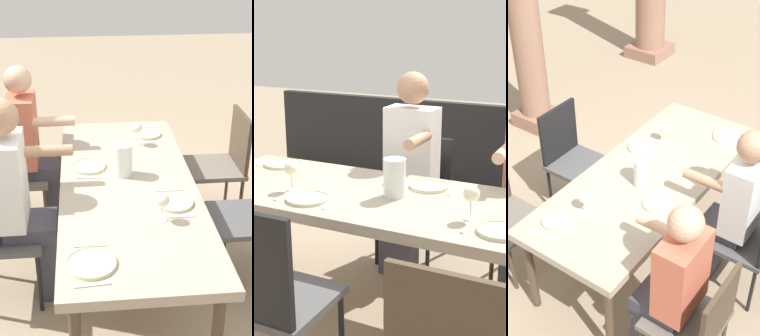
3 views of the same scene
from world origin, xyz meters
The scene contains 21 objects.
ground_plane centered at (0.00, 0.00, 0.00)m, with size 16.00×16.00×0.00m, color gray.
dining_table centered at (0.00, 0.00, 0.68)m, with size 2.08×0.84×0.75m.
chair_west_north centered at (-0.75, 0.84, 0.52)m, with size 0.44×0.44×0.90m.
chair_west_south centered at (-0.75, -0.84, 0.51)m, with size 0.44×0.44×0.89m.
diner_woman_green centered at (0.06, -0.66, 0.72)m, with size 0.34×0.50×1.35m.
diner_man_white centered at (-0.75, -0.65, 0.70)m, with size 0.35×0.49×1.31m.
plate_0 centered at (-0.76, 0.22, 0.76)m, with size 0.22×0.22×0.02m.
wine_glass_0 centered at (-0.60, 0.12, 0.87)m, with size 0.08×0.08×0.17m.
fork_0 centered at (-0.91, 0.22, 0.75)m, with size 0.02×0.17×0.01m, color silver.
spoon_0 centered at (-0.61, 0.22, 0.75)m, with size 0.02×0.17×0.01m, color silver.
plate_1 centered at (-0.25, -0.23, 0.76)m, with size 0.22×0.22×0.02m.
fork_1 centered at (-0.40, -0.23, 0.75)m, with size 0.02×0.17×0.01m, color silver.
spoon_1 centered at (-0.10, -0.23, 0.75)m, with size 0.02×0.17×0.01m, color silver.
plate_2 centered at (0.26, 0.24, 0.76)m, with size 0.23×0.23×0.02m.
wine_glass_2 centered at (0.43, 0.14, 0.87)m, with size 0.08×0.08×0.17m.
fork_2 centered at (0.11, 0.24, 0.75)m, with size 0.02×0.17×0.01m, color silver.
spoon_2 centered at (0.41, 0.24, 0.75)m, with size 0.02×0.17×0.01m, color silver.
plate_3 centered at (0.78, -0.25, 0.76)m, with size 0.24×0.24×0.02m.
fork_3 centered at (0.63, -0.25, 0.75)m, with size 0.02×0.17×0.01m, color silver.
spoon_3 centered at (0.93, -0.25, 0.75)m, with size 0.02×0.17×0.01m, color silver.
water_pitcher centered at (-0.13, -0.02, 0.84)m, with size 0.12×0.12×0.21m.
Camera 1 is at (2.66, -0.27, 2.21)m, focal length 52.32 mm.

